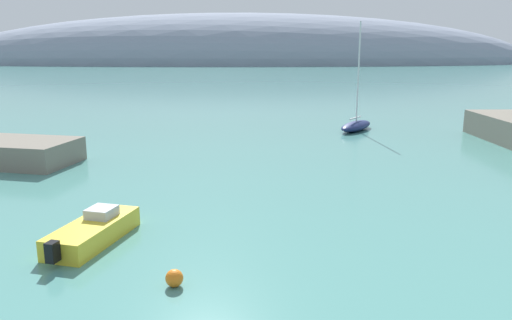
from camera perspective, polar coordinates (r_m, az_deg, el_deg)
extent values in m
ellipsoid|color=gray|center=(227.11, -1.84, 10.96)|extent=(262.44, 72.56, 43.31)
ellipsoid|color=navy|center=(47.79, 11.33, 3.83)|extent=(4.59, 5.49, 0.87)
cylinder|color=silver|center=(47.28, 11.60, 9.77)|extent=(0.14, 0.14, 9.04)
cube|color=silver|center=(47.45, 11.26, 4.73)|extent=(1.52, 2.08, 0.10)
cube|color=yellow|center=(21.49, -18.05, -7.81)|extent=(2.96, 4.93, 0.83)
cube|color=black|center=(19.48, -22.19, -9.68)|extent=(0.47, 0.52, 0.75)
cube|color=#B2B7C1|center=(21.84, -17.18, -5.70)|extent=(1.31, 1.36, 0.40)
sphere|color=orange|center=(17.16, -9.30, -13.15)|extent=(0.59, 0.59, 0.59)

